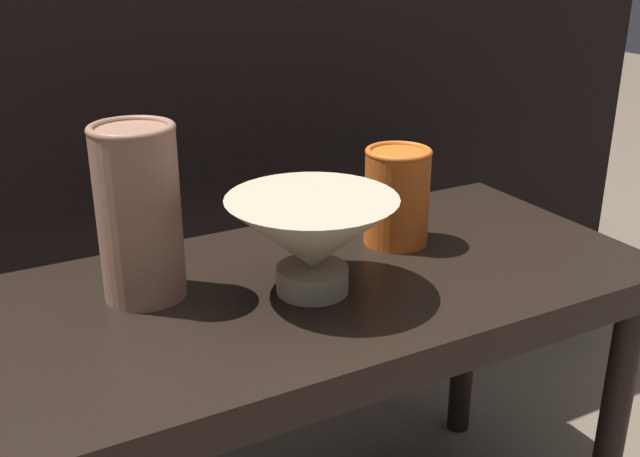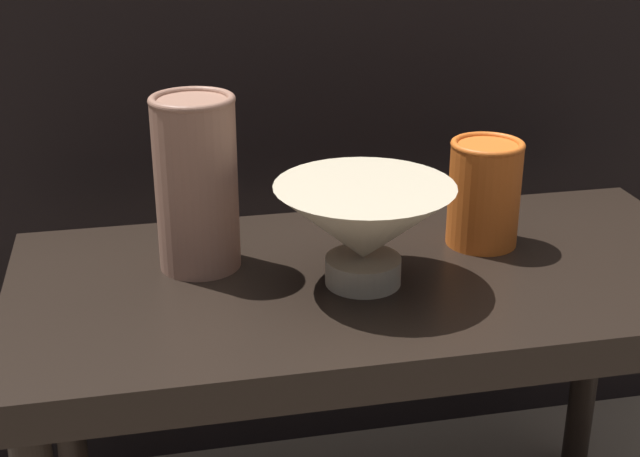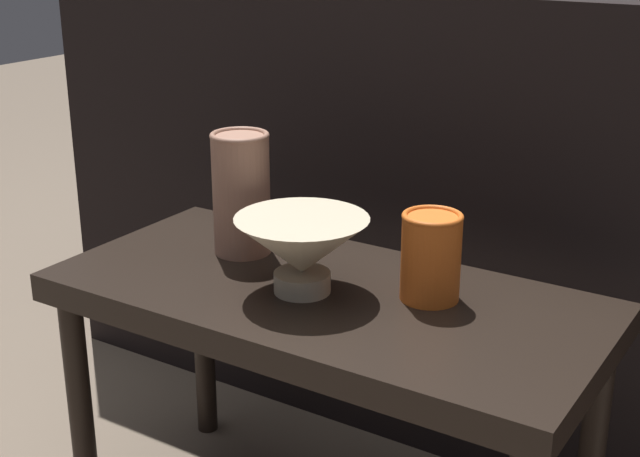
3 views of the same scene
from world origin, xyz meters
name	(u,v)px [view 3 (image 3 of 3)]	position (x,y,z in m)	size (l,w,h in m)	color
table	(325,323)	(0.00, 0.00, 0.36)	(0.76, 0.36, 0.41)	black
couch_backdrop	(480,201)	(0.00, 0.54, 0.39)	(1.59, 0.50, 0.78)	black
bowl	(302,248)	(-0.02, -0.02, 0.48)	(0.18, 0.18, 0.10)	#C1B293
vase_textured_left	(241,192)	(-0.18, 0.05, 0.51)	(0.09, 0.09, 0.18)	#996B56
vase_colorful_right	(431,255)	(0.13, 0.05, 0.47)	(0.08, 0.08, 0.12)	orange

